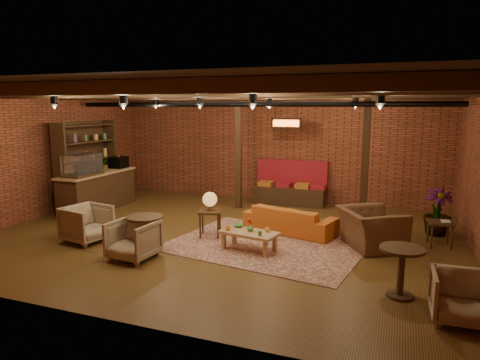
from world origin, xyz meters
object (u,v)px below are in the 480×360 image
at_px(armchair_right, 371,222).
at_px(plant_tall, 441,165).
at_px(armchair_a, 87,222).
at_px(coffee_table, 249,233).
at_px(round_table_left, 145,228).
at_px(armchair_far, 461,295).
at_px(side_table_book, 441,223).
at_px(round_table_right, 401,264).
at_px(armchair_b, 133,238).
at_px(sofa, 290,219).
at_px(side_table_lamp, 210,203).

bearing_deg(armchair_right, plant_tall, -72.86).
xyz_separation_m(armchair_a, plant_tall, (6.89, 3.10, 1.13)).
bearing_deg(coffee_table, plant_tall, 34.63).
xyz_separation_m(round_table_left, armchair_far, (5.34, -0.86, -0.13)).
xyz_separation_m(armchair_right, armchair_far, (1.30, -2.70, -0.16)).
bearing_deg(side_table_book, round_table_right, -104.91).
distance_m(round_table_left, round_table_right, 4.62).
bearing_deg(armchair_far, armchair_right, 114.06).
relative_size(armchair_a, armchair_right, 0.70).
bearing_deg(armchair_b, round_table_left, 87.69).
bearing_deg(plant_tall, armchair_b, -146.01).
distance_m(sofa, armchair_far, 4.42).
bearing_deg(armchair_b, round_table_right, 5.02).
distance_m(armchair_a, armchair_b, 1.60).
height_order(coffee_table, round_table_left, round_table_left).
distance_m(armchair_far, plant_tall, 4.31).
height_order(armchair_right, plant_tall, plant_tall).
bearing_deg(round_table_right, armchair_b, -179.82).
relative_size(coffee_table, plant_tall, 0.39).
bearing_deg(armchair_right, armchair_b, 87.38).
xyz_separation_m(coffee_table, round_table_left, (-1.81, -0.85, 0.15)).
bearing_deg(round_table_left, round_table_right, -4.13).
distance_m(coffee_table, armchair_b, 2.21).
relative_size(round_table_right, plant_tall, 0.24).
distance_m(armchair_b, side_table_book, 6.06).
height_order(coffee_table, armchair_far, armchair_far).
bearing_deg(armchair_far, armchair_a, 169.70).
bearing_deg(side_table_lamp, armchair_b, -113.59).
distance_m(side_table_lamp, armchair_a, 2.60).
bearing_deg(round_table_right, armchair_right, 104.53).
bearing_deg(side_table_book, coffee_table, -155.78).
distance_m(armchair_b, plant_tall, 6.60).
relative_size(armchair_a, armchair_b, 1.06).
bearing_deg(armchair_right, round_table_right, 163.72).
height_order(coffee_table, round_table_right, round_table_right).
height_order(coffee_table, armchair_right, armchair_right).
relative_size(round_table_left, armchair_far, 1.00).
xyz_separation_m(side_table_lamp, armchair_b, (-0.77, -1.75, -0.35)).
bearing_deg(armchair_b, sofa, 53.82).
relative_size(armchair_a, round_table_right, 1.11).
relative_size(coffee_table, side_table_lamp, 1.22).
relative_size(round_table_left, armchair_right, 0.61).
height_order(round_table_right, plant_tall, plant_tall).
bearing_deg(round_table_left, armchair_b, -97.15).
distance_m(side_table_lamp, side_table_book, 4.74).
height_order(round_table_right, armchair_far, round_table_right).
bearing_deg(round_table_right, armchair_a, 175.15).
relative_size(side_table_lamp, armchair_right, 0.82).
distance_m(sofa, side_table_lamp, 1.86).
bearing_deg(plant_tall, armchair_right, -132.05).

